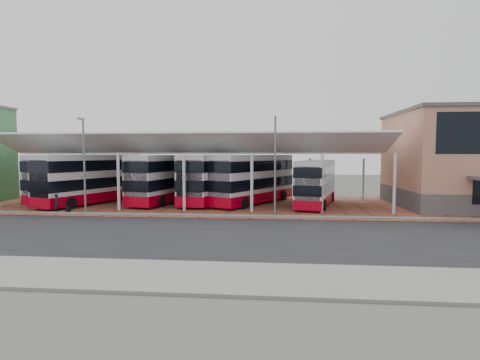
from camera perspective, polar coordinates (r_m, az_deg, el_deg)
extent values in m
plane|color=#474844|center=(24.44, 0.59, -8.07)|extent=(140.00, 140.00, 0.00)
cube|color=black|center=(23.47, 0.38, -8.56)|extent=(120.00, 14.00, 0.02)
cube|color=brown|center=(37.17, 5.30, -3.88)|extent=(72.00, 16.00, 0.06)
cube|color=slate|center=(15.78, -2.16, -14.64)|extent=(120.00, 4.00, 0.14)
cube|color=slate|center=(30.51, 1.54, -5.52)|extent=(120.00, 0.80, 0.14)
cube|color=#C4A100|center=(17.68, -1.31, -12.72)|extent=(120.00, 0.12, 0.01)
cube|color=#C4A100|center=(17.97, -1.19, -12.45)|extent=(120.00, 0.12, 0.01)
cylinder|color=silver|center=(50.57, -25.62, 0.42)|extent=(0.26, 0.26, 4.60)
cylinder|color=silver|center=(38.06, -26.36, -0.20)|extent=(0.26, 0.26, 5.20)
cylinder|color=silver|center=(47.77, -19.43, 0.40)|extent=(0.26, 0.26, 4.60)
cylinder|color=silver|center=(35.29, -18.03, -0.28)|extent=(0.26, 0.26, 5.20)
cylinder|color=silver|center=(45.60, -12.56, 0.37)|extent=(0.26, 0.26, 4.60)
cylinder|color=silver|center=(33.38, -8.53, -0.36)|extent=(0.26, 0.26, 5.20)
cylinder|color=silver|center=(44.13, -5.13, 0.33)|extent=(0.26, 0.26, 4.60)
cylinder|color=silver|center=(32.48, 1.81, -0.44)|extent=(0.26, 0.26, 5.20)
cylinder|color=silver|center=(43.46, 2.68, 0.29)|extent=(0.26, 0.26, 4.60)
cylinder|color=silver|center=(32.67, 12.37, -0.50)|extent=(0.26, 0.26, 5.20)
cylinder|color=silver|center=(43.60, 10.58, 0.23)|extent=(0.26, 0.26, 4.60)
cylinder|color=silver|center=(33.95, 22.47, -0.55)|extent=(0.26, 0.26, 5.20)
cylinder|color=silver|center=(44.56, 18.28, 0.18)|extent=(0.26, 0.26, 4.60)
cube|color=white|center=(35.44, -7.74, 5.56)|extent=(37.00, 4.95, 1.95)
cube|color=white|center=(40.91, -5.97, 5.08)|extent=(37.00, 7.12, 1.43)
cylinder|color=slate|center=(34.10, -22.64, 1.82)|extent=(0.16, 0.16, 8.00)
cube|color=slate|center=(33.94, -23.06, 8.56)|extent=(0.15, 0.90, 0.15)
cylinder|color=slate|center=(30.14, 5.36, 1.87)|extent=(0.16, 0.16, 8.00)
cube|color=slate|center=(29.96, 5.41, 9.51)|extent=(0.15, 0.90, 0.15)
cube|color=silver|center=(44.67, -24.22, 0.52)|extent=(3.58, 12.14, 4.68)
cube|color=#AB0015|center=(44.82, -24.15, -1.91)|extent=(3.63, 12.19, 0.98)
cube|color=black|center=(44.70, -24.20, -0.11)|extent=(3.63, 12.19, 1.03)
cube|color=black|center=(44.62, -24.27, 2.12)|extent=(3.63, 12.19, 1.03)
cube|color=black|center=(39.88, -28.93, -0.16)|extent=(2.45, 0.29, 3.92)
cylinder|color=black|center=(42.54, -28.53, -2.57)|extent=(0.38, 1.11, 1.09)
cylinder|color=black|center=(40.92, -25.52, -2.72)|extent=(0.38, 1.11, 1.09)
cylinder|color=black|center=(48.77, -23.00, -1.62)|extent=(0.38, 1.11, 1.09)
cylinder|color=black|center=(47.37, -20.21, -1.71)|extent=(0.38, 1.11, 1.09)
cube|color=silver|center=(41.05, -21.57, 0.34)|extent=(6.75, 12.28, 4.72)
cube|color=#AB0015|center=(41.21, -21.50, -2.32)|extent=(6.80, 12.33, 0.99)
cube|color=black|center=(41.08, -21.55, -0.34)|extent=(6.80, 12.33, 1.04)
cube|color=black|center=(41.00, -21.62, 2.10)|extent=(6.80, 12.33, 1.04)
cube|color=black|center=(37.25, -28.31, -0.37)|extent=(2.36, 0.96, 3.95)
cylinder|color=black|center=(39.79, -26.92, -2.93)|extent=(0.67, 1.14, 1.10)
cylinder|color=black|center=(37.66, -24.37, -3.23)|extent=(0.67, 1.14, 1.10)
cylinder|color=black|center=(44.88, -19.09, -1.98)|extent=(0.67, 1.14, 1.10)
cylinder|color=black|center=(43.01, -16.48, -2.18)|extent=(0.67, 1.14, 1.10)
cube|color=silver|center=(40.10, -10.95, 0.43)|extent=(5.28, 12.25, 4.67)
cube|color=#AB0015|center=(40.26, -10.92, -2.27)|extent=(5.33, 12.30, 0.98)
cube|color=black|center=(40.13, -10.94, -0.27)|extent=(5.33, 12.30, 1.03)
cube|color=black|center=(40.04, -10.98, 2.21)|extent=(5.33, 12.30, 1.03)
cube|color=black|center=(35.05, -15.63, -0.33)|extent=(2.41, 0.64, 3.91)
cylinder|color=black|center=(37.73, -15.53, -3.01)|extent=(0.54, 1.13, 1.09)
cylinder|color=black|center=(36.31, -11.95, -3.22)|extent=(0.54, 1.13, 1.09)
cylinder|color=black|center=(44.26, -10.07, -1.91)|extent=(0.54, 1.13, 1.09)
cylinder|color=black|center=(43.06, -6.87, -2.04)|extent=(0.54, 1.13, 1.09)
cube|color=silver|center=(39.54, -4.89, 0.47)|extent=(4.03, 12.26, 4.70)
cube|color=#AB0015|center=(39.70, -4.87, -2.29)|extent=(4.08, 12.31, 0.98)
cube|color=black|center=(39.57, -4.89, -0.24)|extent=(4.08, 12.31, 1.04)
cube|color=black|center=(39.48, -4.90, 2.29)|extent=(4.08, 12.31, 1.04)
cube|color=black|center=(33.88, -7.74, -0.33)|extent=(2.46, 0.38, 3.94)
cylinder|color=black|center=(36.51, -8.64, -3.13)|extent=(0.42, 1.12, 1.09)
cylinder|color=black|center=(35.67, -4.51, -3.27)|extent=(0.42, 1.12, 1.09)
cylinder|color=black|center=(43.78, -5.17, -1.92)|extent=(0.42, 1.12, 1.09)
cylinder|color=black|center=(43.08, -1.68, -2.01)|extent=(0.42, 1.12, 1.09)
cube|color=silver|center=(38.26, 2.15, 0.34)|extent=(8.15, 11.80, 4.68)
cube|color=#AB0015|center=(38.43, 2.14, -2.49)|extent=(8.21, 11.86, 0.98)
cube|color=black|center=(38.29, 2.14, -0.39)|extent=(8.21, 11.86, 1.03)
cube|color=black|center=(38.20, 2.15, 2.22)|extent=(8.21, 11.86, 1.03)
cube|color=black|center=(33.39, -3.24, -0.38)|extent=(2.20, 1.27, 3.92)
cylinder|color=black|center=(36.07, -2.93, -3.18)|extent=(0.79, 1.10, 1.09)
cylinder|color=black|center=(34.51, 0.69, -3.51)|extent=(0.79, 1.10, 1.09)
cylinder|color=black|center=(42.40, 3.31, -2.11)|extent=(0.79, 1.10, 1.09)
cylinder|color=black|center=(41.09, 6.58, -2.33)|extent=(0.79, 1.10, 1.09)
cube|color=silver|center=(37.54, 11.57, -0.25)|extent=(5.04, 10.92, 4.17)
cube|color=#AB0015|center=(37.70, 11.53, -2.82)|extent=(5.09, 10.97, 0.87)
cube|color=black|center=(37.58, 11.56, -0.91)|extent=(5.09, 10.97, 0.92)
cube|color=black|center=(37.48, 11.59, 1.45)|extent=(5.09, 10.97, 0.92)
cube|color=black|center=(32.35, 10.21, -1.07)|extent=(2.13, 0.65, 3.49)
cylinder|color=black|center=(34.59, 8.71, -3.64)|extent=(0.51, 1.01, 0.97)
cylinder|color=black|center=(34.21, 12.70, -3.77)|extent=(0.51, 1.01, 0.97)
cylinder|color=black|center=(41.25, 10.56, -2.43)|extent=(0.51, 1.01, 0.97)
cylinder|color=black|center=(40.94, 13.91, -2.52)|extent=(0.51, 1.01, 0.97)
imported|color=black|center=(36.13, -26.10, -3.17)|extent=(0.50, 0.65, 1.59)
cube|color=black|center=(35.51, -24.71, -4.02)|extent=(0.38, 0.27, 0.65)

